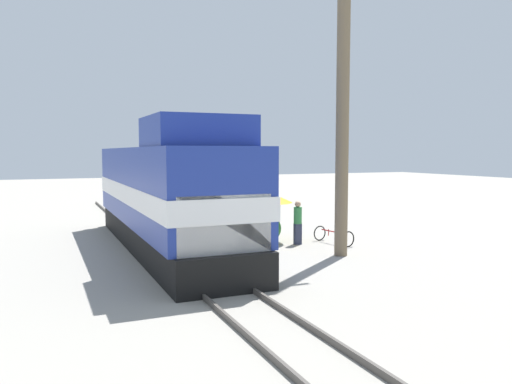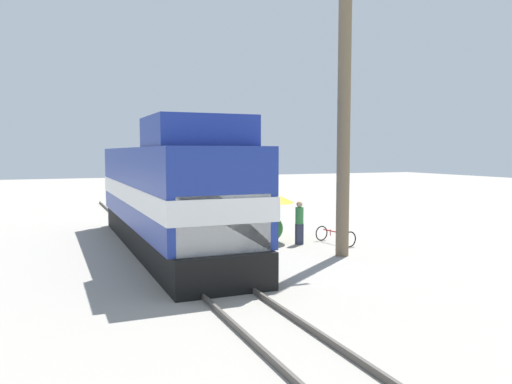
% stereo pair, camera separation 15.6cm
% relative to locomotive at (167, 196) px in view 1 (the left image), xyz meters
% --- Properties ---
extents(ground_plane, '(120.00, 120.00, 0.00)m').
position_rel_locomotive_xyz_m(ground_plane, '(0.00, -1.72, -2.14)').
color(ground_plane, gray).
extents(rail_near, '(0.08, 43.13, 0.15)m').
position_rel_locomotive_xyz_m(rail_near, '(-0.72, -1.72, -2.07)').
color(rail_near, '#4C4742').
rests_on(rail_near, ground_plane).
extents(rail_far, '(0.08, 43.13, 0.15)m').
position_rel_locomotive_xyz_m(rail_far, '(0.72, -1.72, -2.07)').
color(rail_far, '#4C4742').
rests_on(rail_far, ground_plane).
extents(locomotive, '(3.21, 14.60, 4.94)m').
position_rel_locomotive_xyz_m(locomotive, '(0.00, 0.00, 0.00)').
color(locomotive, black).
rests_on(locomotive, ground_plane).
extents(utility_pole, '(1.80, 0.48, 11.24)m').
position_rel_locomotive_xyz_m(utility_pole, '(5.67, -3.54, 3.52)').
color(utility_pole, '#726047').
rests_on(utility_pole, ground_plane).
extents(vendor_umbrella, '(2.22, 2.22, 2.19)m').
position_rel_locomotive_xyz_m(vendor_umbrella, '(4.34, 0.19, -0.20)').
color(vendor_umbrella, '#4C4C4C').
rests_on(vendor_umbrella, ground_plane).
extents(billboard_sign, '(2.00, 0.12, 3.93)m').
position_rel_locomotive_xyz_m(billboard_sign, '(4.33, 2.33, 0.79)').
color(billboard_sign, '#595959').
rests_on(billboard_sign, ground_plane).
extents(shrub_cluster, '(1.16, 1.16, 1.16)m').
position_rel_locomotive_xyz_m(shrub_cluster, '(4.38, 0.15, -1.57)').
color(shrub_cluster, '#2D722D').
rests_on(shrub_cluster, ground_plane).
extents(person_bystander, '(0.34, 0.34, 1.82)m').
position_rel_locomotive_xyz_m(person_bystander, '(5.26, -0.92, -1.15)').
color(person_bystander, '#2D3347').
rests_on(person_bystander, ground_plane).
extents(bicycle, '(0.93, 1.92, 0.65)m').
position_rel_locomotive_xyz_m(bicycle, '(6.70, -1.41, -1.81)').
color(bicycle, black).
rests_on(bicycle, ground_plane).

